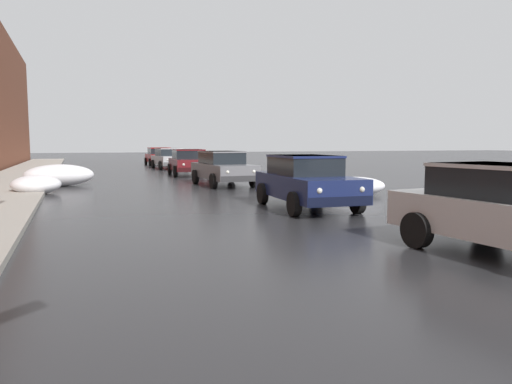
{
  "coord_description": "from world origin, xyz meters",
  "views": [
    {
      "loc": [
        -4.02,
        2.38,
        1.73
      ],
      "look_at": [
        -0.82,
        10.78,
        0.82
      ],
      "focal_mm": 33.59,
      "sensor_mm": 36.0,
      "label": 1
    }
  ],
  "objects_px": {
    "sedan_maroon_parked_far_down_block": "(189,162)",
    "sedan_red_at_far_intersection": "(159,156)",
    "sedan_grey_parked_kerbside_mid": "(223,167)",
    "sedan_darkblue_parked_kerbside_close": "(306,180)",
    "sedan_silver_queued_behind_truck": "(169,158)"
  },
  "relations": [
    {
      "from": "sedan_maroon_parked_far_down_block",
      "to": "sedan_red_at_far_intersection",
      "type": "relative_size",
      "value": 1.08
    },
    {
      "from": "sedan_grey_parked_kerbside_mid",
      "to": "sedan_maroon_parked_far_down_block",
      "type": "height_order",
      "value": "same"
    },
    {
      "from": "sedan_maroon_parked_far_down_block",
      "to": "sedan_red_at_far_intersection",
      "type": "xyz_separation_m",
      "value": [
        0.52,
        12.76,
        -0.0
      ]
    },
    {
      "from": "sedan_grey_parked_kerbside_mid",
      "to": "sedan_maroon_parked_far_down_block",
      "type": "distance_m",
      "value": 6.79
    },
    {
      "from": "sedan_darkblue_parked_kerbside_close",
      "to": "sedan_maroon_parked_far_down_block",
      "type": "distance_m",
      "value": 14.42
    },
    {
      "from": "sedan_maroon_parked_far_down_block",
      "to": "sedan_silver_queued_behind_truck",
      "type": "distance_m",
      "value": 7.16
    },
    {
      "from": "sedan_maroon_parked_far_down_block",
      "to": "sedan_silver_queued_behind_truck",
      "type": "height_order",
      "value": "same"
    },
    {
      "from": "sedan_grey_parked_kerbside_mid",
      "to": "sedan_red_at_far_intersection",
      "type": "relative_size",
      "value": 1.1
    },
    {
      "from": "sedan_darkblue_parked_kerbside_close",
      "to": "sedan_maroon_parked_far_down_block",
      "type": "relative_size",
      "value": 0.97
    },
    {
      "from": "sedan_grey_parked_kerbside_mid",
      "to": "sedan_red_at_far_intersection",
      "type": "bearing_deg",
      "value": 88.12
    },
    {
      "from": "sedan_darkblue_parked_kerbside_close",
      "to": "sedan_grey_parked_kerbside_mid",
      "type": "distance_m",
      "value": 7.63
    },
    {
      "from": "sedan_maroon_parked_far_down_block",
      "to": "sedan_silver_queued_behind_truck",
      "type": "bearing_deg",
      "value": 88.06
    },
    {
      "from": "sedan_maroon_parked_far_down_block",
      "to": "sedan_red_at_far_intersection",
      "type": "distance_m",
      "value": 12.77
    },
    {
      "from": "sedan_silver_queued_behind_truck",
      "to": "sedan_red_at_far_intersection",
      "type": "bearing_deg",
      "value": 87.12
    },
    {
      "from": "sedan_silver_queued_behind_truck",
      "to": "sedan_red_at_far_intersection",
      "type": "height_order",
      "value": "same"
    }
  ]
}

